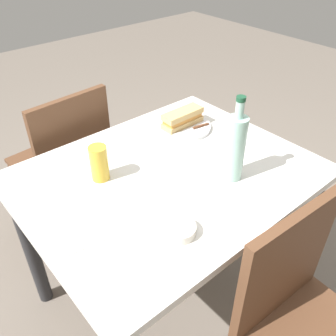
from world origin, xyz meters
The scene contains 11 objects.
ground_plane centered at (0.00, 0.00, 0.00)m, with size 8.00×8.00×0.00m, color #6B6056.
dining_table centered at (0.00, 0.00, 0.61)m, with size 1.04×0.83×0.72m.
chair_far centered at (0.00, 0.61, 0.50)m, with size 0.42×0.42×0.87m.
chair_near centered at (0.12, -0.61, 0.50)m, with size 0.43×0.43×0.87m.
plate_near centered at (-0.26, -0.21, 0.73)m, with size 0.25×0.25×0.01m, color white.
baguette_sandwich_near centered at (-0.26, -0.21, 0.77)m, with size 0.19×0.07×0.07m.
knife_near centered at (-0.27, -0.15, 0.74)m, with size 0.18×0.04×0.01m.
water_bottle centered at (-0.16, 0.17, 0.85)m, with size 0.07×0.07×0.31m.
beer_glass centered at (0.20, -0.13, 0.79)m, with size 0.06×0.06×0.13m, color gold.
olive_bowl centered at (0.17, 0.25, 0.74)m, with size 0.10×0.10×0.03m, color silver.
paper_napkin centered at (0.41, 0.05, 0.72)m, with size 0.14×0.14×0.00m, color white.
Camera 1 is at (0.69, 0.81, 1.52)m, focal length 38.78 mm.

